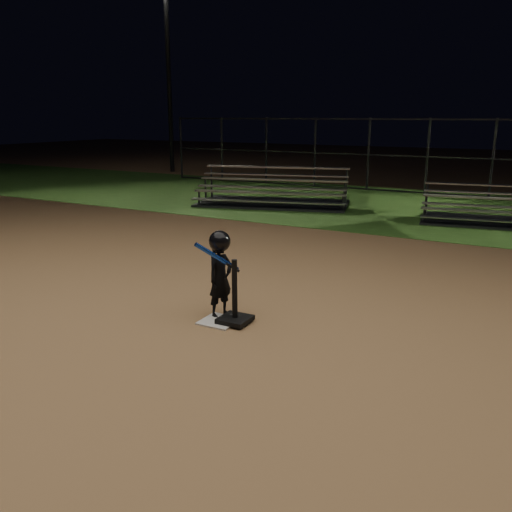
{
  "coord_description": "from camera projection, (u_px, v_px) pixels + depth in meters",
  "views": [
    {
      "loc": [
        3.46,
        -5.43,
        2.59
      ],
      "look_at": [
        0.0,
        1.0,
        0.65
      ],
      "focal_mm": 37.38,
      "sensor_mm": 36.0,
      "label": 1
    }
  ],
  "objects": [
    {
      "name": "bleacher_right",
      "position": [
        500.0,
        216.0,
        13.02
      ],
      "size": [
        3.87,
        2.29,
        0.89
      ],
      "rotation": [
        0.0,
        0.0,
        0.15
      ],
      "color": "#A2A3A7",
      "rests_on": "ground"
    },
    {
      "name": "bleacher_left",
      "position": [
        273.0,
        197.0,
        15.78
      ],
      "size": [
        4.78,
        3.19,
        1.07
      ],
      "rotation": [
        0.0,
        0.0,
        0.26
      ],
      "color": "#AEAEB2",
      "rests_on": "ground"
    },
    {
      "name": "batting_tee",
      "position": [
        235.0,
        310.0,
        6.79
      ],
      "size": [
        0.38,
        0.38,
        0.82
      ],
      "color": "black",
      "rests_on": "home_plate"
    },
    {
      "name": "grass_strip",
      "position": [
        403.0,
        207.0,
        15.39
      ],
      "size": [
        60.0,
        8.0,
        0.01
      ],
      "primitive_type": "cube",
      "color": "#2B531A",
      "rests_on": "ground"
    },
    {
      "name": "ground",
      "position": [
        219.0,
        322.0,
        6.87
      ],
      "size": [
        80.0,
        80.0,
        0.0
      ],
      "primitive_type": "plane",
      "color": "#996F45",
      "rests_on": "ground"
    },
    {
      "name": "backstop_fence",
      "position": [
        427.0,
        157.0,
        17.62
      ],
      "size": [
        20.08,
        0.08,
        2.5
      ],
      "color": "#38383D",
      "rests_on": "ground"
    },
    {
      "name": "home_plate",
      "position": [
        219.0,
        321.0,
        6.87
      ],
      "size": [
        0.45,
        0.45,
        0.02
      ],
      "primitive_type": "cube",
      "color": "beige",
      "rests_on": "ground"
    },
    {
      "name": "light_pole_left",
      "position": [
        167.0,
        60.0,
        23.82
      ],
      "size": [
        0.9,
        0.53,
        8.3
      ],
      "color": "#2D2D30",
      "rests_on": "ground"
    },
    {
      "name": "child_batter",
      "position": [
        220.0,
        272.0,
        6.92
      ],
      "size": [
        0.46,
        0.6,
        1.16
      ],
      "rotation": [
        0.0,
        0.0,
        1.29
      ],
      "color": "black",
      "rests_on": "ground"
    }
  ]
}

